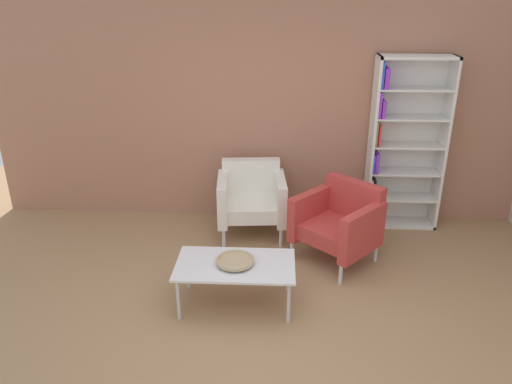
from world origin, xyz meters
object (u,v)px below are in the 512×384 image
Objects in this scene: coffee_table_low at (235,267)px; bookshelf_tall at (402,143)px; armchair_near_window at (340,221)px; decorative_bowl at (235,260)px; armchair_corner_red at (251,197)px.

bookshelf_tall is at bearing 44.71° from coffee_table_low.
armchair_near_window is (-0.73, -0.85, -0.55)m from bookshelf_tall.
armchair_near_window is at bearing 40.56° from decorative_bowl.
armchair_corner_red is at bearing 87.62° from coffee_table_low.
coffee_table_low is at bearing 180.00° from decorative_bowl.
bookshelf_tall is at bearing 91.99° from armchair_near_window.
decorative_bowl is 0.34× the size of armchair_near_window.
coffee_table_low is 3.12× the size of decorative_bowl.
decorative_bowl is at bearing -97.12° from armchair_corner_red.
coffee_table_low is 1.28× the size of armchair_corner_red.
bookshelf_tall is 5.94× the size of decorative_bowl.
armchair_corner_red is (-1.63, -0.31, -0.55)m from bookshelf_tall.
armchair_corner_red is (0.06, 1.36, 0.05)m from coffee_table_low.
armchair_corner_red is 1.05m from armchair_near_window.
coffee_table_low is 0.07m from decorative_bowl.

